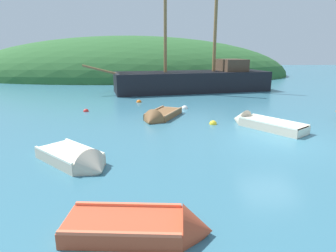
{
  "coord_description": "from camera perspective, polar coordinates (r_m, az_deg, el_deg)",
  "views": [
    {
      "loc": [
        -5.22,
        -11.54,
        3.81
      ],
      "look_at": [
        -4.44,
        1.58,
        0.3
      ],
      "focal_mm": 30.69,
      "sensor_mm": 36.0,
      "label": 1
    }
  ],
  "objects": [
    {
      "name": "buoy_white",
      "position": [
        19.13,
        3.32,
        3.45
      ],
      "size": [
        0.43,
        0.43,
        0.43
      ],
      "primitive_type": "sphere",
      "color": "white",
      "rests_on": "ground"
    },
    {
      "name": "buoy_yellow",
      "position": [
        15.3,
        8.93,
        0.36
      ],
      "size": [
        0.41,
        0.41,
        0.41
      ],
      "primitive_type": "sphere",
      "color": "yellow",
      "rests_on": "ground"
    },
    {
      "name": "rowboat_near_dock",
      "position": [
        15.27,
        18.03,
        0.33
      ],
      "size": [
        3.25,
        3.85,
        1.15
      ],
      "rotation": [
        0.0,
        0.0,
        2.2
      ],
      "color": "beige",
      "rests_on": "ground"
    },
    {
      "name": "shore_hill",
      "position": [
        43.8,
        -7.67,
        9.86
      ],
      "size": [
        46.96,
        22.92,
        11.44
      ],
      "primitive_type": "ellipsoid",
      "color": "#2D602D",
      "rests_on": "ground"
    },
    {
      "name": "rowboat_far",
      "position": [
        6.49,
        -3.86,
        -19.76
      ],
      "size": [
        3.21,
        1.42,
        1.1
      ],
      "rotation": [
        0.0,
        0.0,
        6.19
      ],
      "color": "#C64C2D",
      "rests_on": "ground"
    },
    {
      "name": "buoy_orange",
      "position": [
        21.55,
        -5.79,
        4.71
      ],
      "size": [
        0.38,
        0.38,
        0.38
      ],
      "primitive_type": "sphere",
      "color": "orange",
      "rests_on": "ground"
    },
    {
      "name": "sailing_ship",
      "position": [
        27.35,
        5.08,
        8.34
      ],
      "size": [
        17.01,
        6.64,
        12.33
      ],
      "rotation": [
        0.0,
        0.0,
        3.33
      ],
      "color": "black",
      "rests_on": "ground"
    },
    {
      "name": "buoy_red",
      "position": [
        18.96,
        -15.96,
        2.79
      ],
      "size": [
        0.34,
        0.34,
        0.34
      ],
      "primitive_type": "sphere",
      "color": "red",
      "rests_on": "ground"
    },
    {
      "name": "rowboat_outer_left",
      "position": [
        10.29,
        -17.46,
        -6.73
      ],
      "size": [
        3.1,
        3.08,
        1.21
      ],
      "rotation": [
        0.0,
        0.0,
        5.5
      ],
      "color": "beige",
      "rests_on": "ground"
    },
    {
      "name": "rowboat_portside",
      "position": [
        16.24,
        -1.73,
        1.75
      ],
      "size": [
        2.61,
        3.64,
        1.22
      ],
      "rotation": [
        0.0,
        0.0,
        4.27
      ],
      "color": "brown",
      "rests_on": "ground"
    },
    {
      "name": "ground_plane",
      "position": [
        13.23,
        20.03,
        -2.71
      ],
      "size": [
        120.0,
        120.0,
        0.0
      ],
      "primitive_type": "plane",
      "color": "teal"
    }
  ]
}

